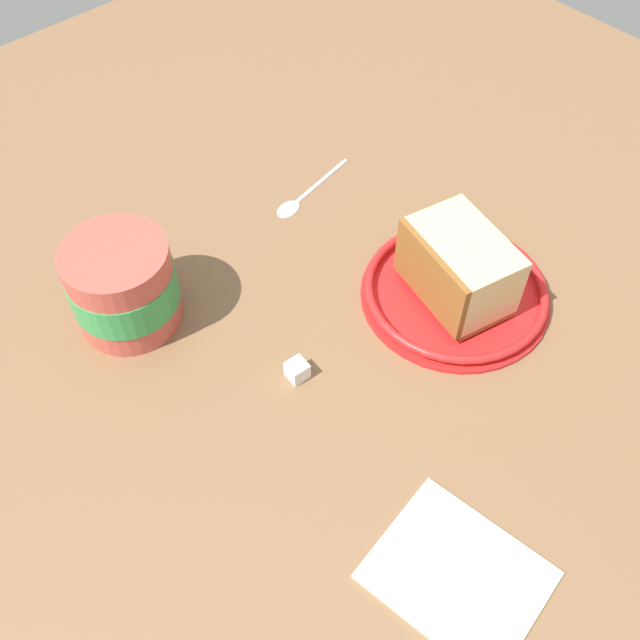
% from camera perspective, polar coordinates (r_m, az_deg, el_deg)
% --- Properties ---
extents(ground_plane, '(1.29, 1.29, 0.03)m').
position_cam_1_polar(ground_plane, '(0.69, 0.72, -1.43)').
color(ground_plane, brown).
extents(small_plate, '(0.18, 0.18, 0.02)m').
position_cam_1_polar(small_plate, '(0.70, 10.53, 2.21)').
color(small_plate, red).
rests_on(small_plate, ground_plane).
extents(cake_slice, '(0.09, 0.11, 0.07)m').
position_cam_1_polar(cake_slice, '(0.68, 10.77, 4.05)').
color(cake_slice, brown).
rests_on(cake_slice, small_plate).
extents(tea_mug, '(0.10, 0.12, 0.09)m').
position_cam_1_polar(tea_mug, '(0.67, -15.17, 2.71)').
color(tea_mug, '#BF4C3F').
rests_on(tea_mug, ground_plane).
extents(teaspoon, '(0.12, 0.03, 0.01)m').
position_cam_1_polar(teaspoon, '(0.79, -1.64, 9.53)').
color(teaspoon, silver).
rests_on(teaspoon, ground_plane).
extents(folded_napkin, '(0.12, 0.13, 0.01)m').
position_cam_1_polar(folded_napkin, '(0.57, 10.73, -18.94)').
color(folded_napkin, beige).
rests_on(folded_napkin, ground_plane).
extents(sugar_cube, '(0.02, 0.02, 0.02)m').
position_cam_1_polar(sugar_cube, '(0.64, -1.79, -3.95)').
color(sugar_cube, white).
rests_on(sugar_cube, ground_plane).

